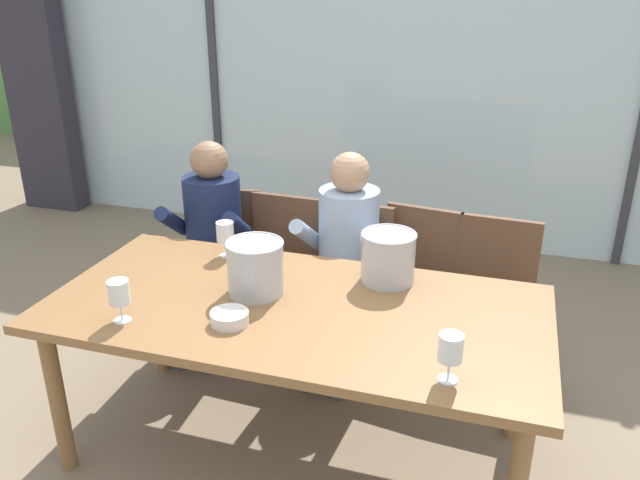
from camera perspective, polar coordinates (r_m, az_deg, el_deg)
name	(u,v)px	position (r m, az deg, el deg)	size (l,w,h in m)	color
ground	(352,339)	(3.83, 2.92, -8.97)	(14.00, 14.00, 0.00)	#847056
window_glass_panel	(411,79)	(4.97, 8.27, 14.24)	(7.26, 0.03, 2.60)	silver
window_mullion_left	(214,70)	(5.45, -9.55, 14.89)	(0.06, 0.06, 2.60)	#38383D
hillside_vineyard	(454,78)	(8.29, 12.04, 14.17)	(13.26, 2.40, 1.71)	#568942
curtain_heavy_drape	(35,65)	(6.23, -24.37, 14.20)	(0.56, 0.20, 2.60)	#332D38
dining_table	(295,320)	(2.66, -2.26, -7.26)	(2.06, 1.00, 0.75)	olive
chair_near_curtain	(223,253)	(3.76, -8.73, -1.17)	(0.49, 0.49, 0.87)	brown
chair_left_of_center	(280,262)	(3.61, -3.59, -1.96)	(0.46, 0.46, 0.87)	brown
chair_center	(350,271)	(3.49, 2.71, -2.86)	(0.48, 0.48, 0.87)	brown
chair_right_of_center	(416,277)	(3.46, 8.64, -3.30)	(0.50, 0.50, 0.87)	brown
chair_near_window_right	(492,290)	(3.40, 15.29, -4.42)	(0.47, 0.47, 0.87)	brown
person_navy_polo	(209,234)	(3.59, -9.98, 0.53)	(0.49, 0.63, 1.19)	#192347
person_pale_blue_shirt	(344,251)	(3.32, 2.15, -0.96)	(0.49, 0.63, 1.19)	#9EB2D1
ice_bucket_primary	(388,256)	(2.79, 6.17, -1.49)	(0.25, 0.25, 0.23)	#B7B7BC
ice_bucket_secondary	(255,267)	(2.68, -5.86, -2.42)	(0.25, 0.25, 0.23)	#B7B7BC
tasting_bowl	(230,318)	(2.50, -8.18, -6.96)	(0.15, 0.15, 0.05)	silver
wine_glass_by_left_taster	(225,232)	(3.05, -8.58, 0.69)	(0.08, 0.08, 0.17)	silver
wine_glass_near_bucket	(450,350)	(2.14, 11.71, -9.70)	(0.08, 0.08, 0.17)	silver
wine_glass_center_pour	(119,294)	(2.57, -17.71, -4.68)	(0.08, 0.08, 0.17)	silver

